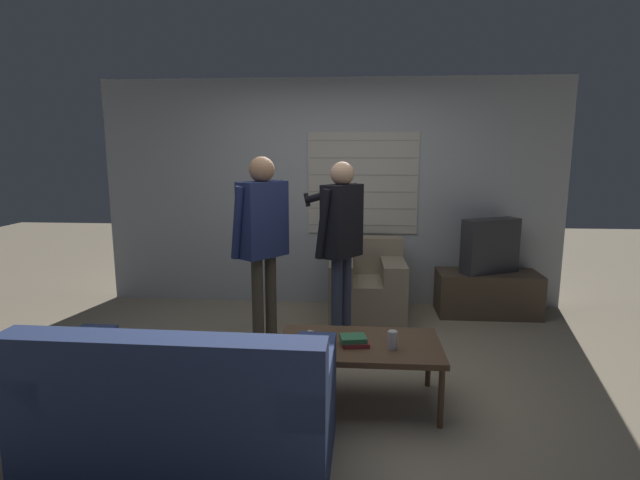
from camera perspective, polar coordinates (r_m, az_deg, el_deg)
ground_plane at (r=4.05m, az=-0.43°, el=-15.59°), size 16.00×16.00×0.00m
wall_back at (r=5.69m, az=1.37°, el=5.34°), size 5.20×0.08×2.55m
couch_blue at (r=3.05m, az=-15.44°, el=-18.22°), size 1.68×0.85×0.86m
armchair_beige at (r=5.30m, az=5.34°, el=-5.35°), size 0.79×0.79×0.84m
coffee_table at (r=3.57m, az=4.53°, el=-12.19°), size 1.13×0.66×0.44m
tv_stand at (r=5.73m, az=18.57°, el=-5.80°), size 1.07×0.48×0.47m
tv at (r=5.61m, az=18.86°, el=-0.63°), size 0.65×0.46×0.58m
person_left_standing at (r=4.30m, az=-6.64°, el=1.18°), size 0.56×0.81×1.71m
person_right_standing at (r=4.36m, az=2.36°, el=0.81°), size 0.58×0.75×1.67m
book_stack at (r=3.50m, az=3.95°, el=-11.41°), size 0.21×0.17×0.06m
soda_can at (r=3.46m, az=8.29°, el=-11.23°), size 0.07×0.07×0.13m
spare_remote at (r=3.65m, az=-1.53°, el=-10.76°), size 0.09×0.13×0.02m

